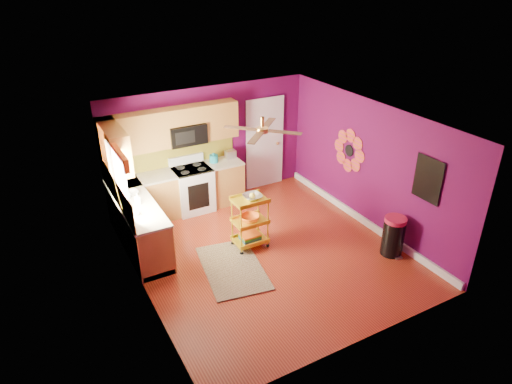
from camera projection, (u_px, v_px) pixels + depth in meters
ground at (267, 252)px, 8.30m from camera, size 5.00×5.00×0.00m
room_envelope at (269, 170)px, 7.58m from camera, size 4.54×5.04×2.52m
lower_cabinets at (162, 207)px, 8.95m from camera, size 2.81×2.31×0.94m
electric_range at (193, 189)px, 9.54m from camera, size 0.76×0.66×1.13m
upper_cabinetry at (154, 134)px, 8.65m from camera, size 2.80×2.30×1.26m
left_window at (117, 169)px, 7.38m from camera, size 0.08×1.35×1.08m
panel_door at (265, 144)px, 10.35m from camera, size 0.95×0.11×2.15m
right_wall_art at (382, 163)px, 8.34m from camera, size 0.04×2.74×1.04m
ceiling_fan at (262, 129)px, 7.42m from camera, size 1.01×1.01×0.26m
shag_rug at (233, 268)px, 7.87m from camera, size 1.22×1.72×0.02m
rolling_cart at (250, 220)px, 8.25m from camera, size 0.61×0.44×1.10m
trash_can at (393, 236)px, 8.11m from camera, size 0.48×0.48×0.74m
teal_kettle at (214, 158)px, 9.60m from camera, size 0.18×0.18×0.21m
toaster at (230, 154)px, 9.79m from camera, size 0.22×0.15×0.18m
soap_bottle_a at (137, 199)px, 7.94m from camera, size 0.09×0.09×0.20m
soap_bottle_b at (128, 194)px, 8.15m from camera, size 0.12×0.12×0.15m
counter_dish at (131, 193)px, 8.29m from camera, size 0.26×0.26×0.06m
counter_cup at (137, 213)px, 7.62m from camera, size 0.11×0.11×0.09m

